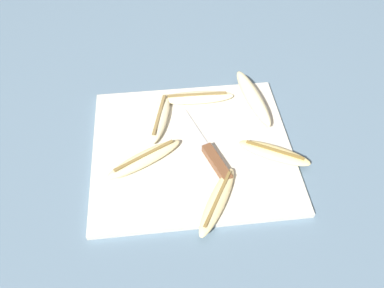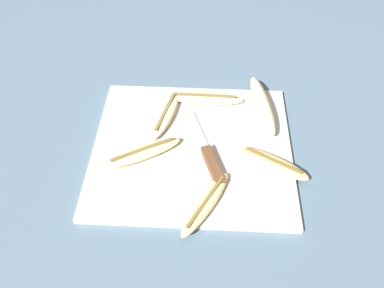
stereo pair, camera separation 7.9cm
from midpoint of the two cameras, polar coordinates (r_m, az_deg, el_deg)
ground_plane at (r=0.81m, az=2.80°, el=-1.16°), size 4.00×4.00×0.00m
cutting_board at (r=0.81m, az=2.81°, el=-0.90°), size 0.42×0.37×0.01m
knife at (r=0.77m, az=5.59°, el=-2.37°), size 0.10×0.22×0.02m
banana_soft_right at (r=0.78m, az=-4.64°, el=-1.50°), size 0.17×0.11×0.02m
banana_bright_far at (r=0.85m, az=-1.43°, el=4.40°), size 0.08×0.16×0.02m
banana_ripe_center at (r=0.71m, az=5.33°, el=-9.23°), size 0.11×0.16×0.02m
banana_pale_long at (r=0.89m, az=4.75°, el=6.79°), size 0.18×0.04×0.02m
banana_golden_short at (r=0.79m, az=15.09°, el=-3.00°), size 0.15×0.11×0.02m
banana_cream_curved at (r=0.88m, az=13.23°, el=5.75°), size 0.07×0.19×0.04m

